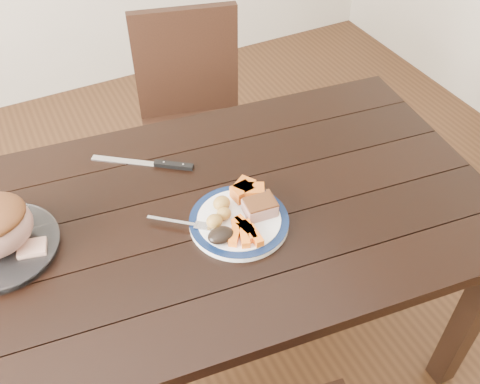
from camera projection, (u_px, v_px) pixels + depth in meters
name	position (u px, v px, depth m)	size (l,w,h in m)	color
ground	(219.00, 349.00, 2.01)	(4.00, 4.00, 0.00)	#472B16
dining_table	(212.00, 232.00, 1.55)	(1.69, 1.08, 0.75)	black
chair_far	(193.00, 115.00, 2.20)	(0.51, 0.52, 0.93)	black
dinner_plate	(239.00, 222.00, 1.44)	(0.27, 0.27, 0.02)	white
plate_rim	(239.00, 220.00, 1.44)	(0.27, 0.27, 0.02)	#0B1838
serving_platter	(0.00, 248.00, 1.38)	(0.30, 0.30, 0.02)	white
pork_slice	(260.00, 208.00, 1.44)	(0.08, 0.06, 0.04)	tan
roasted_potatoes	(220.00, 212.00, 1.43)	(0.09, 0.09, 0.04)	gold
carrot_batons	(245.00, 232.00, 1.39)	(0.09, 0.11, 0.02)	orange
pumpkin_wedges	(247.00, 191.00, 1.49)	(0.10, 0.09, 0.04)	orange
dark_mushroom	(221.00, 235.00, 1.37)	(0.07, 0.05, 0.03)	black
fork	(184.00, 223.00, 1.42)	(0.15, 0.13, 0.00)	silver
cut_slice	(32.00, 248.00, 1.35)	(0.07, 0.06, 0.02)	tan
carving_knife	(161.00, 164.00, 1.62)	(0.27, 0.21, 0.01)	silver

